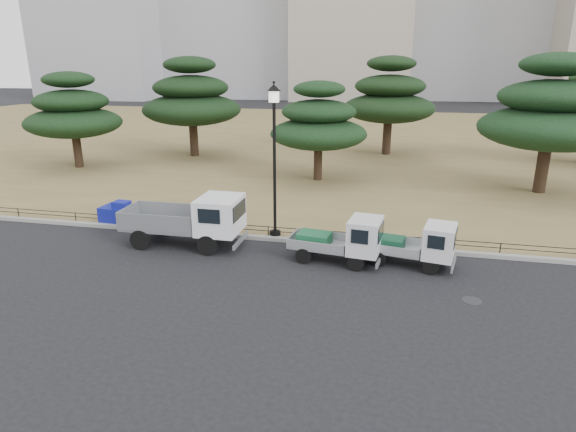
% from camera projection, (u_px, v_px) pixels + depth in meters
% --- Properties ---
extents(ground, '(220.00, 220.00, 0.00)m').
position_uv_depth(ground, '(276.00, 267.00, 17.21)').
color(ground, black).
extents(lawn, '(120.00, 56.00, 0.15)m').
position_uv_depth(lawn, '(352.00, 139.00, 45.66)').
color(lawn, olive).
rests_on(lawn, ground).
extents(curb, '(120.00, 0.25, 0.16)m').
position_uv_depth(curb, '(291.00, 240.00, 19.60)').
color(curb, gray).
rests_on(curb, ground).
extents(truck_large, '(4.73, 1.94, 2.06)m').
position_uv_depth(truck_large, '(190.00, 218.00, 18.94)').
color(truck_large, black).
rests_on(truck_large, ground).
extents(truck_kei_front, '(3.43, 1.79, 1.74)m').
position_uv_depth(truck_kei_front, '(343.00, 240.00, 17.42)').
color(truck_kei_front, black).
rests_on(truck_kei_front, ground).
extents(truck_kei_rear, '(3.28, 1.85, 1.62)m').
position_uv_depth(truck_kei_rear, '(417.00, 244.00, 17.11)').
color(truck_kei_rear, black).
rests_on(truck_kei_rear, ground).
extents(street_lamp, '(0.54, 0.54, 6.07)m').
position_uv_depth(street_lamp, '(274.00, 136.00, 18.77)').
color(street_lamp, black).
rests_on(street_lamp, lawn).
extents(pipe_fence, '(38.00, 0.04, 0.40)m').
position_uv_depth(pipe_fence, '(292.00, 231.00, 19.63)').
color(pipe_fence, black).
rests_on(pipe_fence, lawn).
extents(tarp_pile, '(1.50, 1.14, 0.96)m').
position_uv_depth(tarp_pile, '(119.00, 213.00, 21.68)').
color(tarp_pile, '#131B98').
rests_on(tarp_pile, lawn).
extents(manhole, '(0.60, 0.60, 0.01)m').
position_uv_depth(manhole, '(472.00, 301.00, 14.76)').
color(manhole, '#2D2D30').
rests_on(manhole, ground).
extents(pine_west_far, '(6.26, 6.26, 6.33)m').
position_uv_depth(pine_west_far, '(73.00, 113.00, 32.02)').
color(pine_west_far, black).
rests_on(pine_west_far, lawn).
extents(pine_west_near, '(7.33, 7.33, 7.33)m').
position_uv_depth(pine_west_near, '(192.00, 100.00, 35.89)').
color(pine_west_near, black).
rests_on(pine_west_near, lawn).
extents(pine_center_left, '(5.78, 5.78, 5.87)m').
position_uv_depth(pine_center_left, '(319.00, 124.00, 28.48)').
color(pine_center_left, black).
rests_on(pine_center_left, lawn).
extents(pine_center_right, '(6.96, 6.96, 7.39)m').
position_uv_depth(pine_center_right, '(389.00, 98.00, 36.47)').
color(pine_center_right, black).
rests_on(pine_center_right, lawn).
extents(pine_east_near, '(7.31, 7.31, 7.38)m').
position_uv_depth(pine_east_near, '(551.00, 114.00, 25.37)').
color(pine_east_near, black).
rests_on(pine_east_near, lawn).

